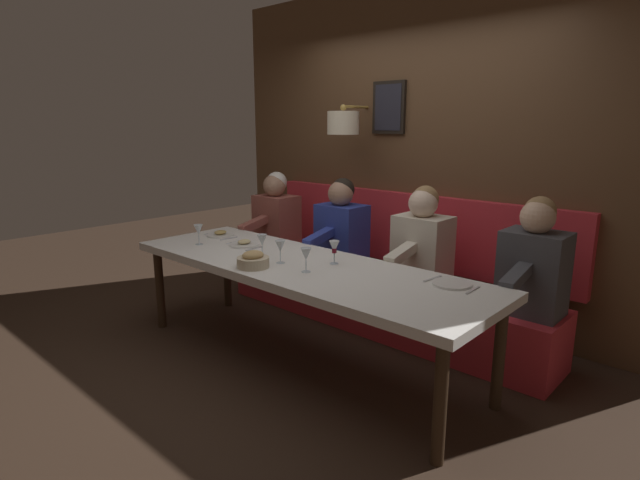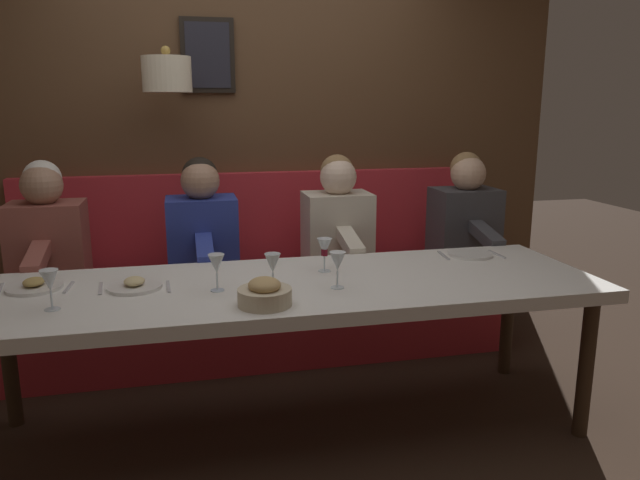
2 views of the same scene
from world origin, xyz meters
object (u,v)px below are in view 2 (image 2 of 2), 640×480
(diner_near, at_px, (337,225))
(wine_glass_3, at_px, (338,262))
(wine_glass_1, at_px, (216,265))
(bread_bowl, at_px, (265,294))
(wine_glass_0, at_px, (50,281))
(wine_glass_2, at_px, (273,264))
(wine_glass_4, at_px, (324,248))
(dining_table, at_px, (292,295))
(diner_middle, at_px, (202,231))
(diner_nearest, at_px, (465,219))
(diner_far, at_px, (48,238))

(diner_near, xyz_separation_m, wine_glass_3, (-1.01, 0.26, 0.04))
(wine_glass_1, relative_size, bread_bowl, 0.75)
(diner_near, xyz_separation_m, bread_bowl, (-1.17, 0.61, -0.03))
(wine_glass_0, height_order, wine_glass_2, same)
(wine_glass_0, xyz_separation_m, wine_glass_1, (0.10, -0.65, 0.00))
(wine_glass_4, bearing_deg, wine_glass_1, 110.76)
(wine_glass_3, relative_size, bread_bowl, 0.75)
(dining_table, xyz_separation_m, wine_glass_2, (-0.09, 0.10, 0.18))
(bread_bowl, bearing_deg, wine_glass_3, -65.08)
(diner_middle, relative_size, wine_glass_1, 4.82)
(diner_nearest, height_order, wine_glass_3, diner_nearest)
(wine_glass_2, distance_m, wine_glass_4, 0.38)
(diner_nearest, xyz_separation_m, bread_bowl, (-1.17, 1.45, -0.03))
(diner_middle, xyz_separation_m, wine_glass_1, (-0.93, -0.03, 0.04))
(diner_far, distance_m, wine_glass_2, 1.47)
(wine_glass_0, xyz_separation_m, bread_bowl, (-0.13, -0.83, -0.07))
(dining_table, bearing_deg, diner_middle, 22.60)
(wine_glass_0, distance_m, wine_glass_3, 1.17)
(wine_glass_2, height_order, bread_bowl, wine_glass_2)
(diner_middle, distance_m, bread_bowl, 1.19)
(diner_near, xyz_separation_m, diner_far, (0.00, 1.65, 0.00))
(wine_glass_2, bearing_deg, diner_nearest, -54.87)
(diner_far, xyz_separation_m, wine_glass_1, (-0.93, -0.87, 0.04))
(diner_nearest, height_order, wine_glass_2, diner_nearest)
(diner_far, distance_m, wine_glass_4, 1.57)
(diner_nearest, distance_m, wine_glass_2, 1.70)
(wine_glass_3, relative_size, wine_glass_4, 1.00)
(diner_middle, distance_m, diner_far, 0.84)
(diner_far, bearing_deg, diner_middle, -90.00)
(diner_far, height_order, bread_bowl, diner_far)
(diner_near, bearing_deg, wine_glass_3, 165.49)
(wine_glass_1, bearing_deg, diner_nearest, -60.11)
(dining_table, relative_size, diner_middle, 3.59)
(wine_glass_3, distance_m, bread_bowl, 0.39)
(wine_glass_0, xyz_separation_m, wine_glass_3, (0.03, -1.17, 0.00))
(dining_table, distance_m, diner_middle, 0.96)
(dining_table, relative_size, diner_near, 3.59)
(wine_glass_1, bearing_deg, dining_table, -81.25)
(wine_glass_0, bearing_deg, diner_near, -54.10)
(wine_glass_0, bearing_deg, bread_bowl, -99.04)
(wine_glass_0, bearing_deg, wine_glass_1, -80.89)
(diner_near, distance_m, diner_middle, 0.81)
(diner_near, height_order, wine_glass_3, diner_near)
(diner_far, xyz_separation_m, wine_glass_0, (-1.04, -0.21, 0.04))
(bread_bowl, bearing_deg, wine_glass_2, -17.83)
(dining_table, distance_m, wine_glass_1, 0.39)
(bread_bowl, bearing_deg, dining_table, -29.52)
(wine_glass_1, bearing_deg, wine_glass_4, -69.24)
(wine_glass_2, bearing_deg, wine_glass_3, -96.98)
(dining_table, bearing_deg, diner_far, 53.79)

